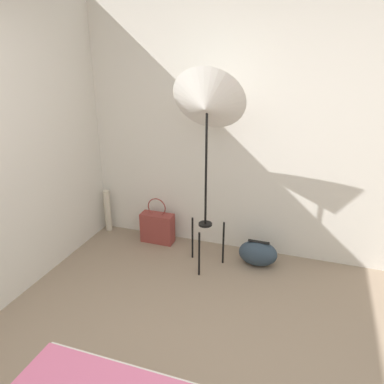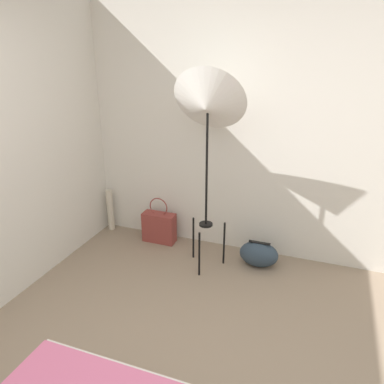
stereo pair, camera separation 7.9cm
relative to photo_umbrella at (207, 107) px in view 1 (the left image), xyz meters
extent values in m
cube|color=silver|center=(0.33, 0.49, -0.29)|extent=(8.00, 0.05, 2.60)
cube|color=silver|center=(-1.45, -0.86, -0.29)|extent=(0.05, 8.00, 2.60)
cylinder|color=black|center=(0.00, -0.19, -1.36)|extent=(0.02, 0.02, 0.46)
cylinder|color=black|center=(-0.16, 0.09, -1.36)|extent=(0.02, 0.02, 0.46)
cylinder|color=black|center=(0.16, 0.09, -1.36)|extent=(0.02, 0.02, 0.46)
cylinder|color=black|center=(0.00, 0.00, -1.13)|extent=(0.13, 0.13, 0.02)
cylinder|color=black|center=(0.00, 0.00, -0.55)|extent=(0.02, 0.02, 1.15)
cone|color=white|center=(0.00, 0.00, 0.02)|extent=(0.67, 0.47, 0.64)
cube|color=brown|center=(-0.65, 0.30, -1.42)|extent=(0.37, 0.15, 0.34)
torus|color=brown|center=(-0.65, 0.30, -1.17)|extent=(0.21, 0.01, 0.21)
ellipsoid|color=#2D3D4C|center=(0.51, 0.18, -1.46)|extent=(0.39, 0.26, 0.26)
cube|color=black|center=(0.51, 0.18, -1.33)|extent=(0.21, 0.04, 0.01)
cylinder|color=beige|center=(-1.33, 0.37, -1.34)|extent=(0.08, 0.08, 0.51)
camera|label=1|loc=(0.94, -3.15, 0.49)|focal=35.00mm
camera|label=2|loc=(1.01, -3.13, 0.49)|focal=35.00mm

